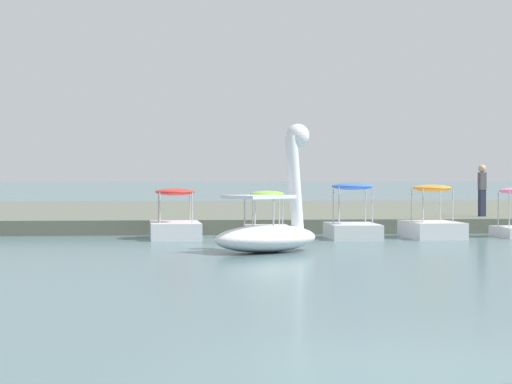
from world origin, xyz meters
The scene contains 8 objects.
ground_plane centered at (0.00, 0.00, 0.00)m, with size 680.99×680.99×0.00m, color slate.
shore_bank_far centered at (0.00, 32.98, 0.23)m, with size 158.72×23.80×0.45m, color #5B6051.
swan_boat centered at (0.16, 14.24, 0.58)m, with size 3.23×2.97×3.03m.
pedal_boat_red centered at (-1.97, 19.37, 0.44)m, with size 1.45×2.42×1.43m.
pedal_boat_lime centered at (0.67, 19.42, 0.42)m, with size 1.30×2.00×1.36m.
pedal_boat_blue centered at (3.05, 18.97, 0.46)m, with size 1.44×2.33×1.59m.
pedal_boat_orange centered at (5.36, 19.02, 0.44)m, with size 1.45×2.42×1.53m.
person_on_path centered at (8.15, 23.00, 1.39)m, with size 0.26×0.25×1.70m.
Camera 1 is at (-2.39, -9.04, 1.76)m, focal length 70.37 mm.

